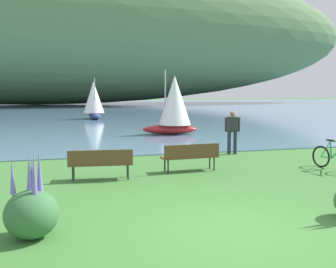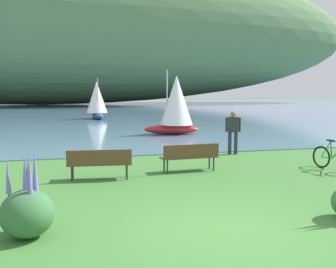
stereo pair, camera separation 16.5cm
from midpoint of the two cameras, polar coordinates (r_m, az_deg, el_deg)
ground_plane at (r=7.42m, az=9.31°, el=-13.66°), size 200.00×200.00×0.00m
bay_water at (r=54.87m, az=-11.18°, el=3.67°), size 180.00×80.00×0.04m
distant_hillside at (r=70.98m, az=-18.25°, el=14.39°), size 115.67×28.00×25.45m
park_bench_near_camera at (r=11.27m, az=-9.48°, el=-3.98°), size 1.84×0.65×0.88m
park_bench_further_along at (r=12.25m, az=3.59°, el=-3.07°), size 1.83×0.59×0.88m
bicycle_leaning_near_bench at (r=13.48m, az=23.32°, el=-3.25°), size 0.42×1.75×1.01m
person_at_shoreline at (r=15.72m, az=9.71°, el=0.63°), size 0.59×0.31×1.71m
echium_bush_mid_cluster at (r=7.27m, az=-19.12°, el=-10.60°), size 0.92×0.92×1.54m
sailboat_nearest_to_shore at (r=22.18m, az=1.35°, el=4.36°), size 3.19×2.18×3.61m
sailboat_mid_bay at (r=34.57m, az=-10.14°, el=4.92°), size 1.96×3.07×3.51m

